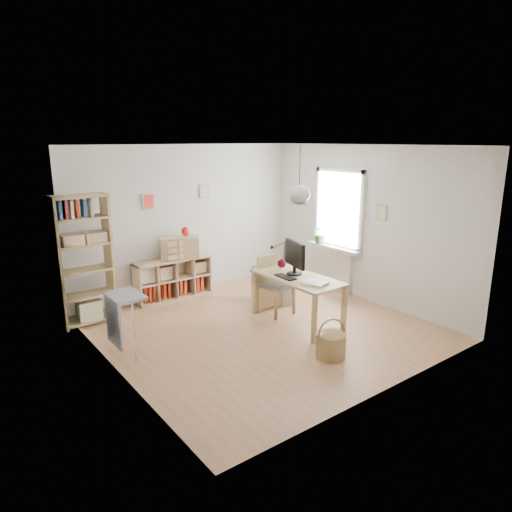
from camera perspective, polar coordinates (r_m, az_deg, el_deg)
ground at (r=7.02m, az=0.83°, el=-8.94°), size 4.50×4.50×0.00m
room_shell at (r=6.73m, az=5.42°, el=7.67°), size 4.50×4.50×4.50m
window_unit at (r=8.49m, az=10.35°, el=5.82°), size 0.07×1.16×1.46m
radiator at (r=8.71m, az=9.86°, el=-1.69°), size 0.10×0.80×0.80m
windowsill at (r=8.57m, az=9.75°, el=1.01°), size 0.22×1.20×0.06m
desk at (r=7.02m, az=5.16°, el=-3.29°), size 0.70×1.50×0.75m
cube_shelf at (r=8.35m, az=-10.56°, el=-3.15°), size 1.40×0.38×0.72m
tall_bookshelf at (r=7.35m, az=-20.79°, el=0.12°), size 0.80×0.38×2.00m
side_table at (r=6.14m, az=-16.54°, el=-6.35°), size 0.40×0.55×0.85m
chair at (r=7.44m, az=2.27°, el=-3.16°), size 0.49×0.49×0.95m
wicker_basket at (r=6.16m, az=9.33°, el=-10.85°), size 0.39×0.39×0.54m
storage_chest at (r=8.03m, az=2.02°, el=-4.34°), size 0.81×0.85×0.62m
monitor at (r=7.02m, az=4.87°, el=0.02°), size 0.24×0.59×0.52m
keyboard at (r=6.92m, az=3.69°, el=-2.63°), size 0.16×0.39×0.02m
task_lamp at (r=7.39m, az=2.76°, el=0.59°), size 0.37×0.14×0.40m
yarn_ball at (r=7.43m, az=3.24°, el=-0.93°), size 0.14×0.14×0.14m
paper_tray at (r=6.66m, az=7.35°, el=-3.34°), size 0.34×0.39×0.03m
drawer_chest at (r=8.23m, az=-9.57°, el=1.06°), size 0.74×0.54×0.38m
red_vase at (r=8.23m, az=-8.83°, el=3.05°), size 0.14×0.14×0.16m
potted_plant at (r=8.74m, az=8.10°, el=2.81°), size 0.43×0.41×0.38m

